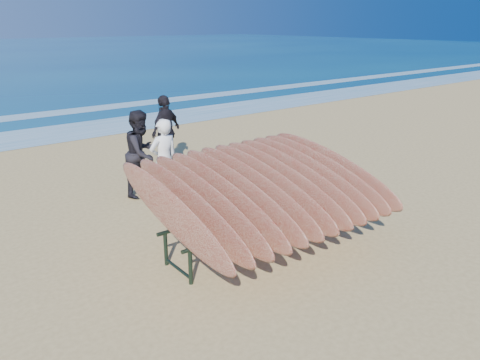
{
  "coord_description": "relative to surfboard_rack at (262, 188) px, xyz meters",
  "views": [
    {
      "loc": [
        -4.26,
        -4.57,
        3.28
      ],
      "look_at": [
        0.0,
        0.8,
        0.95
      ],
      "focal_mm": 35.0,
      "sensor_mm": 36.0,
      "label": 1
    }
  ],
  "objects": [
    {
      "name": "foam_near",
      "position": [
        -0.07,
        9.64,
        -0.92
      ],
      "size": [
        160.0,
        160.0,
        0.0
      ],
      "primitive_type": "plane",
      "color": "white",
      "rests_on": "ground"
    },
    {
      "name": "foam_far",
      "position": [
        -0.07,
        13.14,
        -0.92
      ],
      "size": [
        160.0,
        160.0,
        0.0
      ],
      "primitive_type": "plane",
      "color": "white",
      "rests_on": "ground"
    },
    {
      "name": "surfboard_rack",
      "position": [
        0.0,
        0.0,
        0.0
      ],
      "size": [
        3.21,
        2.98,
        1.51
      ],
      "rotation": [
        0.0,
        0.0,
        -0.01
      ],
      "color": "black",
      "rests_on": "ground"
    },
    {
      "name": "person_dark_b",
      "position": [
        0.98,
        4.54,
        -0.08
      ],
      "size": [
        1.07,
        0.78,
        1.69
      ],
      "primitive_type": "imported",
      "rotation": [
        0.0,
        0.0,
        3.57
      ],
      "color": "black",
      "rests_on": "ground"
    },
    {
      "name": "ground",
      "position": [
        -0.07,
        -0.36,
        -0.92
      ],
      "size": [
        120.0,
        120.0,
        0.0
      ],
      "primitive_type": "plane",
      "color": "tan",
      "rests_on": "ground"
    },
    {
      "name": "person_white",
      "position": [
        -0.18,
        2.61,
        -0.13
      ],
      "size": [
        0.59,
        0.39,
        1.59
      ],
      "primitive_type": "imported",
      "rotation": [
        0.0,
        0.0,
        3.17
      ],
      "color": "white",
      "rests_on": "ground"
    },
    {
      "name": "person_dark_a",
      "position": [
        -0.36,
        3.15,
        -0.08
      ],
      "size": [
        1.03,
        0.98,
        1.69
      ],
      "primitive_type": "imported",
      "rotation": [
        0.0,
        0.0,
        0.56
      ],
      "color": "black",
      "rests_on": "ground"
    }
  ]
}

